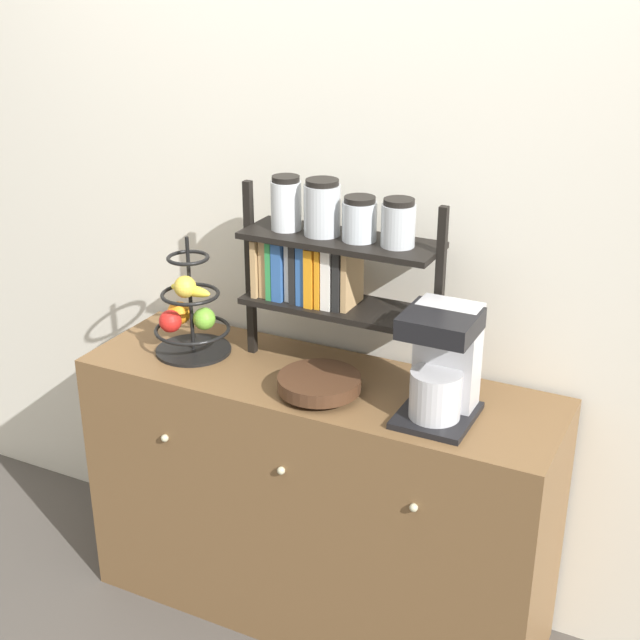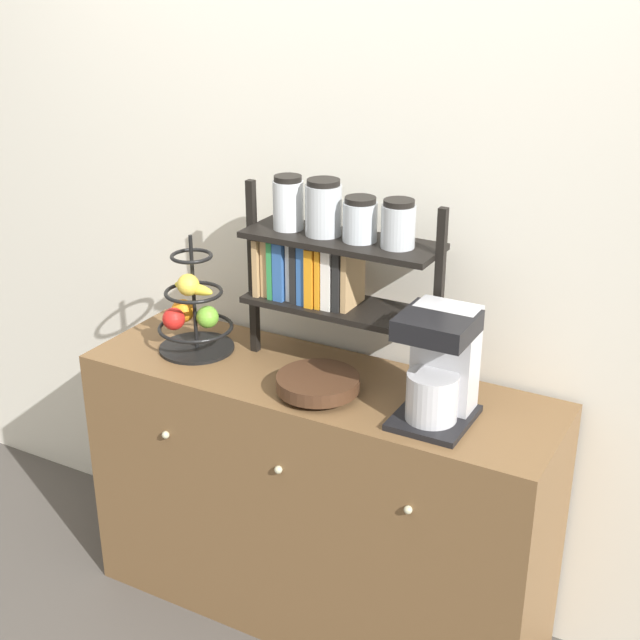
# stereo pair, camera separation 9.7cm
# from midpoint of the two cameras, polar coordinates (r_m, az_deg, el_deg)

# --- Properties ---
(wall_back) EXTENTS (7.00, 0.05, 2.60)m
(wall_back) POSITION_cam_midpoint_polar(r_m,az_deg,el_deg) (2.75, 3.56, 6.53)
(wall_back) COLOR silver
(wall_back) RESTS_ON ground_plane
(sideboard) EXTENTS (1.48, 0.47, 0.87)m
(sideboard) POSITION_cam_midpoint_polar(r_m,az_deg,el_deg) (2.91, 0.79, -11.42)
(sideboard) COLOR brown
(sideboard) RESTS_ON ground_plane
(coffee_maker) EXTENTS (0.20, 0.23, 0.32)m
(coffee_maker) POSITION_cam_midpoint_polar(r_m,az_deg,el_deg) (2.44, 8.79, -2.93)
(coffee_maker) COLOR black
(coffee_maker) RESTS_ON sideboard
(fruit_stand) EXTENTS (0.24, 0.24, 0.39)m
(fruit_stand) POSITION_cam_midpoint_polar(r_m,az_deg,el_deg) (2.85, -7.23, 0.48)
(fruit_stand) COLOR black
(fruit_stand) RESTS_ON sideboard
(wooden_bowl) EXTENTS (0.24, 0.24, 0.06)m
(wooden_bowl) POSITION_cam_midpoint_polar(r_m,az_deg,el_deg) (2.59, 0.95, -4.11)
(wooden_bowl) COLOR #422819
(wooden_bowl) RESTS_ON sideboard
(shelf_hutch) EXTENTS (0.64, 0.20, 0.59)m
(shelf_hutch) POSITION_cam_midpoint_polar(r_m,az_deg,el_deg) (2.62, 1.53, 4.27)
(shelf_hutch) COLOR black
(shelf_hutch) RESTS_ON sideboard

